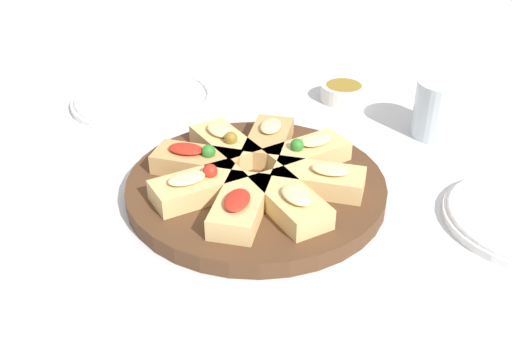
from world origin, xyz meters
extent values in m
plane|color=silver|center=(0.00, 0.00, 0.00)|extent=(3.00, 3.00, 0.00)
cylinder|color=#51331E|center=(0.00, 0.00, 0.01)|extent=(0.34, 0.34, 0.02)
cube|color=#DBB775|center=(-0.07, 0.05, 0.04)|extent=(0.13, 0.11, 0.03)
ellipsoid|color=beige|center=(-0.08, 0.06, 0.05)|extent=(0.06, 0.05, 0.01)
sphere|color=olive|center=(-0.05, 0.04, 0.06)|extent=(0.02, 0.02, 0.02)
cube|color=tan|center=(-0.08, -0.01, 0.04)|extent=(0.12, 0.06, 0.03)
ellipsoid|color=red|center=(-0.10, -0.01, 0.05)|extent=(0.05, 0.03, 0.01)
sphere|color=#2D7A28|center=(-0.07, -0.01, 0.06)|extent=(0.02, 0.02, 0.02)
cube|color=#DBB775|center=(-0.05, -0.06, 0.04)|extent=(0.12, 0.12, 0.03)
ellipsoid|color=beige|center=(-0.06, -0.07, 0.05)|extent=(0.05, 0.06, 0.01)
sphere|color=red|center=(-0.04, -0.05, 0.06)|extent=(0.02, 0.02, 0.02)
cube|color=#DBB775|center=(0.01, -0.08, 0.04)|extent=(0.07, 0.12, 0.03)
ellipsoid|color=red|center=(0.01, -0.10, 0.05)|extent=(0.04, 0.05, 0.01)
cube|color=#DBB775|center=(0.06, -0.05, 0.04)|extent=(0.12, 0.12, 0.03)
ellipsoid|color=beige|center=(0.08, -0.06, 0.05)|extent=(0.06, 0.05, 0.01)
cube|color=#DBB775|center=(0.08, 0.01, 0.04)|extent=(0.12, 0.07, 0.03)
ellipsoid|color=beige|center=(0.10, 0.01, 0.05)|extent=(0.05, 0.03, 0.01)
cube|color=#DBB775|center=(0.05, 0.07, 0.04)|extent=(0.11, 0.13, 0.03)
ellipsoid|color=beige|center=(0.06, 0.08, 0.05)|extent=(0.05, 0.06, 0.01)
sphere|color=#2D7A28|center=(0.04, 0.05, 0.06)|extent=(0.02, 0.02, 0.02)
cube|color=tan|center=(-0.01, 0.08, 0.04)|extent=(0.07, 0.12, 0.03)
ellipsoid|color=beige|center=(-0.01, 0.10, 0.05)|extent=(0.04, 0.05, 0.01)
cylinder|color=white|center=(-0.29, 0.20, 0.01)|extent=(0.25, 0.25, 0.01)
torus|color=white|center=(-0.29, 0.20, 0.01)|extent=(0.24, 0.24, 0.01)
cylinder|color=silver|center=(0.20, 0.26, 0.04)|extent=(0.08, 0.08, 0.09)
cylinder|color=silver|center=(0.03, 0.34, 0.01)|extent=(0.08, 0.08, 0.03)
cylinder|color=olive|center=(0.03, 0.34, 0.03)|extent=(0.06, 0.06, 0.01)
camera|label=1|loc=(0.24, -0.63, 0.44)|focal=42.00mm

